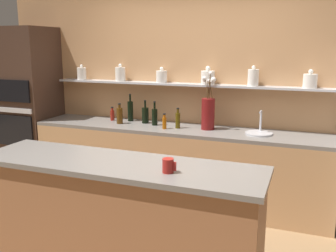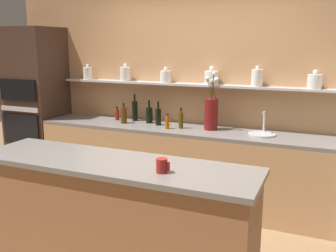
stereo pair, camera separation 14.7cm
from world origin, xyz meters
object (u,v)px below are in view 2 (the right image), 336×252
at_px(bottle_wine_0, 158,116).
at_px(bottle_wine_2, 135,110).
at_px(bottle_sauce_1, 167,122).
at_px(bottle_spirit_6, 124,115).
at_px(bottle_oil_5, 181,120).
at_px(sink_fixture, 262,133).
at_px(flower_vase, 211,112).
at_px(bottle_wine_4, 149,115).
at_px(coffee_mug, 162,166).
at_px(bottle_sauce_3, 117,114).
at_px(oven_tower, 37,106).

relative_size(bottle_wine_0, bottle_wine_2, 0.84).
relative_size(bottle_sauce_1, bottle_wine_2, 0.52).
relative_size(bottle_sauce_1, bottle_spirit_6, 0.72).
xyz_separation_m(bottle_wine_2, bottle_oil_5, (0.70, -0.19, -0.04)).
xyz_separation_m(bottle_wine_2, bottle_spirit_6, (-0.05, -0.19, -0.03)).
xyz_separation_m(sink_fixture, bottle_spirit_6, (-1.68, -0.03, 0.08)).
distance_m(flower_vase, bottle_wine_4, 0.83).
xyz_separation_m(flower_vase, coffee_mug, (0.20, -1.83, -0.06)).
bearing_deg(bottle_wine_0, bottle_sauce_1, -38.88).
height_order(bottle_wine_0, bottle_sauce_1, bottle_wine_0).
xyz_separation_m(bottle_wine_0, bottle_spirit_6, (-0.44, -0.07, -0.00)).
height_order(bottle_sauce_3, bottle_spirit_6, bottle_spirit_6).
relative_size(flower_vase, bottle_oil_5, 2.72).
relative_size(bottle_wine_0, bottle_sauce_1, 1.60).
xyz_separation_m(bottle_sauce_3, coffee_mug, (1.48, -1.90, 0.08)).
xyz_separation_m(flower_vase, bottle_oil_5, (-0.34, -0.07, -0.11)).
bearing_deg(flower_vase, bottle_spirit_6, -176.12).
bearing_deg(bottle_wine_0, coffee_mug, -64.67).
bearing_deg(bottle_spirit_6, bottle_sauce_3, 141.75).
bearing_deg(bottle_wine_4, bottle_wine_2, 167.16).
bearing_deg(bottle_wine_2, bottle_oil_5, -14.95).
height_order(bottle_wine_2, bottle_wine_4, bottle_wine_2).
xyz_separation_m(bottle_wine_0, bottle_oil_5, (0.32, -0.06, -0.01)).
bearing_deg(sink_fixture, coffee_mug, -102.02).
relative_size(sink_fixture, bottle_oil_5, 1.21).
bearing_deg(bottle_wine_4, bottle_wine_0, -25.36).
bearing_deg(oven_tower, bottle_oil_5, -0.47).
distance_m(oven_tower, bottle_spirit_6, 1.39).
height_order(bottle_spirit_6, coffee_mug, bottle_spirit_6).
xyz_separation_m(oven_tower, bottle_spirit_6, (1.39, -0.02, -0.03)).
distance_m(bottle_sauce_3, bottle_oil_5, 0.95).
bearing_deg(flower_vase, sink_fixture, -4.00).
height_order(flower_vase, bottle_wine_4, flower_vase).
height_order(bottle_wine_0, bottle_oil_5, bottle_wine_0).
bearing_deg(bottle_spirit_6, sink_fixture, 1.14).
distance_m(bottle_wine_0, bottle_wine_4, 0.17).
height_order(sink_fixture, coffee_mug, sink_fixture).
xyz_separation_m(bottle_wine_2, bottle_wine_4, (0.23, -0.05, -0.03)).
height_order(bottle_sauce_3, bottle_oil_5, bottle_oil_5).
xyz_separation_m(bottle_wine_0, coffee_mug, (0.86, -1.82, 0.04)).
distance_m(sink_fixture, bottle_sauce_1, 1.07).
bearing_deg(flower_vase, bottle_sauce_3, 176.93).
xyz_separation_m(sink_fixture, coffee_mug, (-0.38, -1.79, 0.13)).
height_order(bottle_wine_2, bottle_oil_5, bottle_wine_2).
distance_m(bottle_oil_5, coffee_mug, 1.84).
relative_size(oven_tower, bottle_wine_4, 7.33).
relative_size(bottle_sauce_1, bottle_oil_5, 0.75).
bearing_deg(bottle_sauce_3, sink_fixture, -3.36).
bearing_deg(bottle_spirit_6, flower_vase, 3.88).
relative_size(bottle_sauce_1, bottle_sauce_3, 1.03).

